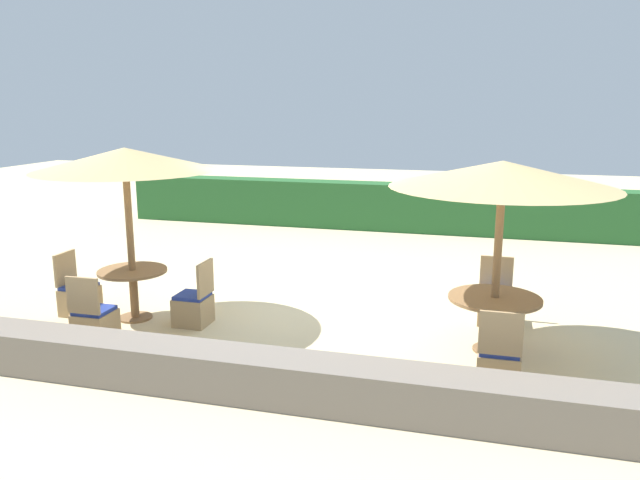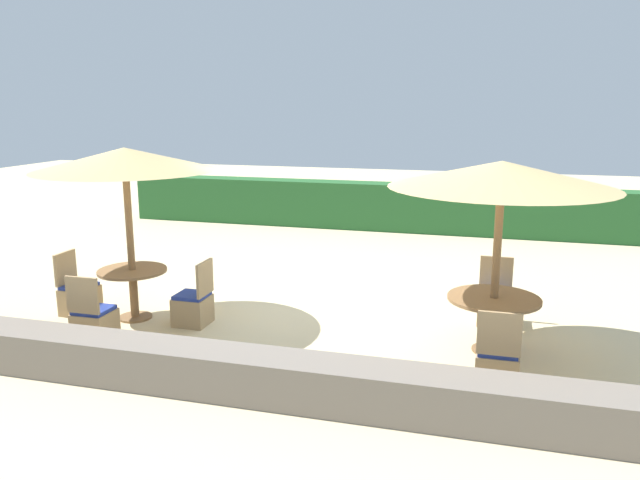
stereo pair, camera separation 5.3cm
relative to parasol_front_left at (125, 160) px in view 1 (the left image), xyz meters
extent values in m
plane|color=beige|center=(2.28, 1.29, -2.30)|extent=(40.00, 40.00, 0.00)
cube|color=#28602D|center=(2.28, 7.40, -1.73)|extent=(13.00, 0.70, 1.15)
cube|color=slate|center=(2.28, -1.88, -2.06)|extent=(10.00, 0.56, 0.49)
cylinder|color=olive|center=(0.00, 0.00, -1.11)|extent=(0.10, 0.10, 2.40)
cone|color=tan|center=(0.00, 0.00, 0.01)|extent=(2.51, 2.51, 0.32)
cylinder|color=olive|center=(0.00, 0.00, -2.29)|extent=(0.48, 0.48, 0.03)
cylinder|color=olive|center=(0.00, 0.00, -1.96)|extent=(0.12, 0.12, 0.70)
cylinder|color=olive|center=(0.00, 0.00, -1.59)|extent=(0.98, 0.98, 0.04)
cube|color=tan|center=(-0.02, -0.91, -2.10)|extent=(0.46, 0.46, 0.40)
cube|color=#233893|center=(-0.02, -0.91, -1.88)|extent=(0.42, 0.42, 0.05)
cube|color=tan|center=(-0.02, -1.12, -1.61)|extent=(0.46, 0.04, 0.48)
cube|color=tan|center=(0.93, 0.00, -2.10)|extent=(0.46, 0.46, 0.40)
cube|color=#233893|center=(0.93, 0.00, -1.88)|extent=(0.42, 0.42, 0.05)
cube|color=tan|center=(1.14, 0.00, -1.61)|extent=(0.04, 0.46, 0.48)
cube|color=tan|center=(-0.89, -0.03, -2.10)|extent=(0.46, 0.46, 0.40)
cube|color=#233893|center=(-0.89, -0.03, -1.88)|extent=(0.42, 0.42, 0.05)
cube|color=tan|center=(-1.10, -0.03, -1.61)|extent=(0.04, 0.46, 0.48)
cylinder|color=olive|center=(5.03, 0.11, -1.14)|extent=(0.10, 0.10, 2.33)
cone|color=tan|center=(5.03, 0.11, -0.06)|extent=(2.72, 2.72, 0.32)
cylinder|color=olive|center=(5.03, 0.11, -2.29)|extent=(0.48, 0.48, 0.03)
cylinder|color=olive|center=(5.03, 0.11, -1.97)|extent=(0.12, 0.12, 0.67)
cylinder|color=olive|center=(5.03, 0.11, -1.61)|extent=(1.15, 1.15, 0.04)
cube|color=tan|center=(5.05, 1.18, -2.10)|extent=(0.46, 0.46, 0.40)
cube|color=#233893|center=(5.05, 1.18, -1.88)|extent=(0.42, 0.42, 0.05)
cube|color=tan|center=(5.05, 1.39, -1.61)|extent=(0.46, 0.04, 0.48)
cube|color=tan|center=(5.09, -0.90, -2.10)|extent=(0.46, 0.46, 0.40)
cube|color=#233893|center=(5.09, -0.90, -1.88)|extent=(0.42, 0.42, 0.05)
cube|color=tan|center=(5.09, -1.11, -1.61)|extent=(0.46, 0.04, 0.48)
camera|label=1|loc=(4.87, -7.63, 0.79)|focal=35.00mm
camera|label=2|loc=(4.92, -7.62, 0.79)|focal=35.00mm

